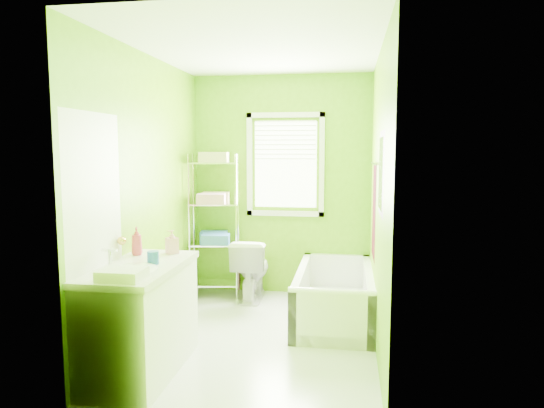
% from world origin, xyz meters
% --- Properties ---
extents(ground, '(2.90, 2.90, 0.00)m').
position_xyz_m(ground, '(0.00, 0.00, 0.00)').
color(ground, silver).
rests_on(ground, ground).
extents(room_envelope, '(2.14, 2.94, 2.62)m').
position_xyz_m(room_envelope, '(0.00, 0.00, 1.55)').
color(room_envelope, '#62A107').
rests_on(room_envelope, ground).
extents(window, '(0.92, 0.05, 1.22)m').
position_xyz_m(window, '(0.05, 1.42, 1.61)').
color(window, white).
rests_on(window, ground).
extents(door, '(0.09, 0.80, 2.00)m').
position_xyz_m(door, '(-1.04, -1.00, 1.00)').
color(door, white).
rests_on(door, ground).
extents(right_wall_decor, '(0.04, 1.48, 1.17)m').
position_xyz_m(right_wall_decor, '(1.04, -0.02, 1.32)').
color(right_wall_decor, '#3E070A').
rests_on(right_wall_decor, ground).
extents(bathtub, '(0.76, 1.64, 0.53)m').
position_xyz_m(bathtub, '(0.67, 0.61, 0.17)').
color(bathtub, white).
rests_on(bathtub, ground).
extents(toilet, '(0.41, 0.71, 0.71)m').
position_xyz_m(toilet, '(-0.30, 1.12, 0.36)').
color(toilet, white).
rests_on(toilet, ground).
extents(vanity, '(0.58, 1.13, 1.09)m').
position_xyz_m(vanity, '(-0.77, -0.86, 0.45)').
color(vanity, white).
rests_on(vanity, ground).
extents(wire_shelf_unit, '(0.61, 0.50, 1.70)m').
position_xyz_m(wire_shelf_unit, '(-0.74, 1.17, 1.04)').
color(wire_shelf_unit, silver).
rests_on(wire_shelf_unit, ground).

